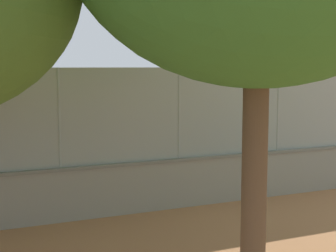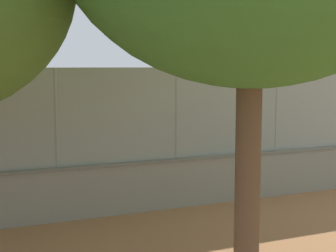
% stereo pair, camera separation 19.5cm
% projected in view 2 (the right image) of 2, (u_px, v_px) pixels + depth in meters
% --- Properties ---
extents(ground_plane, '(260.00, 260.00, 0.00)m').
position_uv_depth(ground_plane, '(92.00, 145.00, 23.76)').
color(ground_plane, '#A36B42').
extents(perimeter_wall, '(22.25, 0.51, 1.32)m').
position_uv_depth(perimeter_wall, '(120.00, 188.00, 12.72)').
color(perimeter_wall, gray).
rests_on(perimeter_wall, ground_plane).
extents(fence_panel_on_wall, '(21.87, 0.25, 2.37)m').
position_uv_depth(fence_panel_on_wall, '(119.00, 115.00, 12.50)').
color(fence_panel_on_wall, gray).
rests_on(fence_panel_on_wall, perimeter_wall).
extents(player_near_wall_returning, '(1.14, 0.69, 1.50)m').
position_uv_depth(player_near_wall_returning, '(190.00, 128.00, 23.18)').
color(player_near_wall_returning, '#B2B2B2').
rests_on(player_near_wall_returning, ground_plane).
extents(player_crossing_court, '(0.97, 0.69, 1.47)m').
position_uv_depth(player_crossing_court, '(135.00, 121.00, 26.36)').
color(player_crossing_court, '#B2B2B2').
rests_on(player_crossing_court, ground_plane).
extents(sports_ball, '(0.07, 0.07, 0.07)m').
position_uv_depth(sports_ball, '(184.00, 153.00, 21.40)').
color(sports_ball, orange).
rests_on(sports_ball, ground_plane).
extents(spare_ball_by_wall, '(0.11, 0.11, 0.11)m').
position_uv_depth(spare_ball_by_wall, '(230.00, 189.00, 15.13)').
color(spare_ball_by_wall, white).
rests_on(spare_ball_by_wall, ground_plane).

